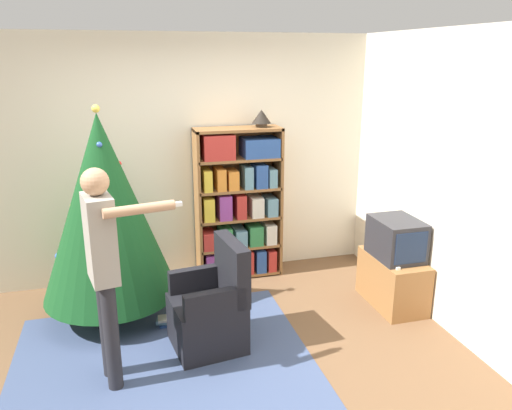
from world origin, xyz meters
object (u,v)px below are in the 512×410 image
armchair (211,310)px  table_lamp (261,117)px  television (396,239)px  bookshelf (238,204)px  christmas_tree (105,208)px  standing_person (104,261)px

armchair → table_lamp: 2.12m
television → armchair: armchair is taller
bookshelf → television: bookshelf is taller
television → christmas_tree: christmas_tree is taller
table_lamp → armchair: bearing=-121.3°
christmas_tree → armchair: christmas_tree is taller
bookshelf → standing_person: bearing=-130.2°
television → armchair: bearing=-172.4°
bookshelf → standing_person: standing_person is taller
standing_person → armchair: bearing=98.0°
standing_person → table_lamp: bearing=123.8°
bookshelf → armchair: bearing=-112.7°
armchair → standing_person: standing_person is taller
standing_person → table_lamp: size_ratio=8.26×
bookshelf → table_lamp: (0.26, 0.01, 0.93)m
bookshelf → armchair: bookshelf is taller
christmas_tree → bookshelf: bearing=22.5°
christmas_tree → standing_person: 1.05m
television → armchair: size_ratio=0.57×
television → armchair: 1.90m
table_lamp → bookshelf: bearing=-177.5°
standing_person → christmas_tree: bearing=168.8°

